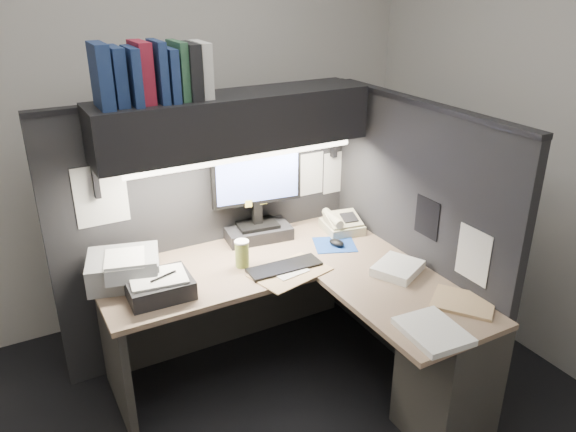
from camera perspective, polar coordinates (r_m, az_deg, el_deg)
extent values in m
plane|color=black|center=(3.22, -0.90, -20.75)|extent=(3.50, 3.50, 0.00)
cube|color=beige|center=(3.81, -11.82, 9.37)|extent=(3.50, 0.04, 2.70)
cube|color=beige|center=(3.60, 24.59, 6.90)|extent=(0.04, 3.00, 2.70)
cube|color=black|center=(3.49, -7.73, -1.27)|extent=(1.90, 0.06, 1.60)
cube|color=black|center=(3.35, 12.49, -2.68)|extent=(0.06, 1.50, 1.60)
cube|color=#927A5C|center=(3.24, -4.07, -4.80)|extent=(1.70, 0.68, 0.03)
cube|color=#927A5C|center=(2.95, 12.29, -8.44)|extent=(0.60, 0.85, 0.03)
cube|color=#33302D|center=(3.66, -5.92, -7.86)|extent=(1.61, 0.02, 0.70)
cube|color=#33302D|center=(3.25, -17.16, -13.53)|extent=(0.04, 0.61, 0.70)
cube|color=#33302D|center=(3.09, 15.94, -15.54)|extent=(0.38, 0.40, 0.70)
cube|color=black|center=(3.13, -5.56, 9.56)|extent=(1.55, 0.34, 0.30)
cylinder|color=white|center=(3.05, -4.38, 5.93)|extent=(1.32, 0.04, 0.04)
cube|color=black|center=(3.49, -3.12, -1.60)|extent=(0.43, 0.29, 0.08)
cube|color=black|center=(3.44, -3.17, 0.31)|extent=(0.06, 0.05, 0.13)
cube|color=black|center=(3.35, -3.22, 4.20)|extent=(0.55, 0.11, 0.36)
cube|color=#667CE0|center=(3.33, -3.08, 4.11)|extent=(0.50, 0.07, 0.32)
cube|color=black|center=(3.14, -0.36, -5.23)|extent=(0.42, 0.15, 0.02)
cube|color=#1B4297|center=(3.42, 4.76, -2.91)|extent=(0.31, 0.30, 0.00)
ellipsoid|color=black|center=(3.40, 4.97, -2.72)|extent=(0.09, 0.12, 0.04)
cube|color=#BDB792|center=(3.59, 5.52, -0.82)|extent=(0.26, 0.27, 0.09)
cylinder|color=#ADA545|center=(3.15, -4.69, -3.90)|extent=(0.09, 0.09, 0.15)
cube|color=gray|center=(3.12, -16.32, -5.15)|extent=(0.44, 0.40, 0.15)
cube|color=black|center=(2.95, -12.96, -7.01)|extent=(0.33, 0.28, 0.10)
cube|color=tan|center=(3.10, 0.22, -5.74)|extent=(0.46, 0.36, 0.01)
cube|color=white|center=(3.16, 11.08, -5.23)|extent=(0.33, 0.31, 0.05)
cube|color=white|center=(2.69, 14.52, -11.28)|extent=(0.27, 0.33, 0.03)
cube|color=tan|center=(2.96, 17.38, -8.36)|extent=(0.36, 0.37, 0.02)
cube|color=#15254C|center=(2.86, -18.47, 13.34)|extent=(0.06, 0.22, 0.30)
cube|color=#15254C|center=(2.91, -17.06, 13.43)|extent=(0.06, 0.22, 0.28)
cube|color=#15254C|center=(2.89, -15.53, 13.52)|extent=(0.05, 0.22, 0.28)
cube|color=maroon|center=(2.94, -14.65, 13.95)|extent=(0.07, 0.22, 0.30)
cube|color=#15254C|center=(2.93, -13.04, 14.11)|extent=(0.04, 0.22, 0.30)
cube|color=#15254C|center=(2.94, -11.96, 13.87)|extent=(0.04, 0.22, 0.26)
cube|color=#254B32|center=(2.98, -11.07, 14.31)|extent=(0.04, 0.22, 0.29)
cube|color=black|center=(2.98, -9.95, 14.29)|extent=(0.06, 0.22, 0.28)
cube|color=beige|center=(3.02, -8.80, 14.50)|extent=(0.06, 0.22, 0.28)
cube|color=white|center=(3.64, 2.12, 4.24)|extent=(0.21, 0.00, 0.28)
cube|color=white|center=(3.75, 5.02, 4.47)|extent=(0.21, 0.00, 0.28)
cube|color=white|center=(3.17, -18.46, 2.00)|extent=(0.28, 0.00, 0.34)
cube|color=black|center=(3.15, 13.94, -0.16)|extent=(0.00, 0.18, 0.22)
cube|color=white|center=(2.96, 18.30, -3.78)|extent=(0.00, 0.21, 0.28)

